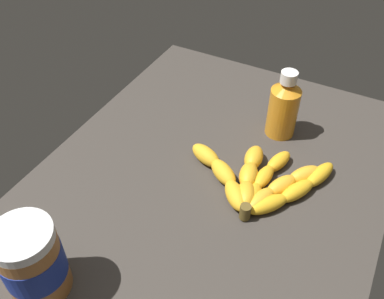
# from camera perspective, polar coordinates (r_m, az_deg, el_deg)

# --- Properties ---
(ground_plane) EXTENTS (0.90, 0.65, 0.04)m
(ground_plane) POSITION_cam_1_polar(r_m,az_deg,el_deg) (0.82, 1.45, -6.20)
(ground_plane) COLOR #38332D
(banana_bunch) EXTENTS (0.21, 0.28, 0.04)m
(banana_bunch) POSITION_cam_1_polar(r_m,az_deg,el_deg) (0.81, 9.19, -4.14)
(banana_bunch) COLOR gold
(banana_bunch) RESTS_ON ground_plane
(peanut_butter_jar) EXTENTS (0.09, 0.09, 0.14)m
(peanut_butter_jar) POSITION_cam_1_polar(r_m,az_deg,el_deg) (0.67, -20.76, -13.97)
(peanut_butter_jar) COLOR #9E602D
(peanut_butter_jar) RESTS_ON ground_plane
(honey_bottle) EXTENTS (0.06, 0.06, 0.15)m
(honey_bottle) POSITION_cam_1_polar(r_m,az_deg,el_deg) (0.90, 12.27, 5.66)
(honey_bottle) COLOR orange
(honey_bottle) RESTS_ON ground_plane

